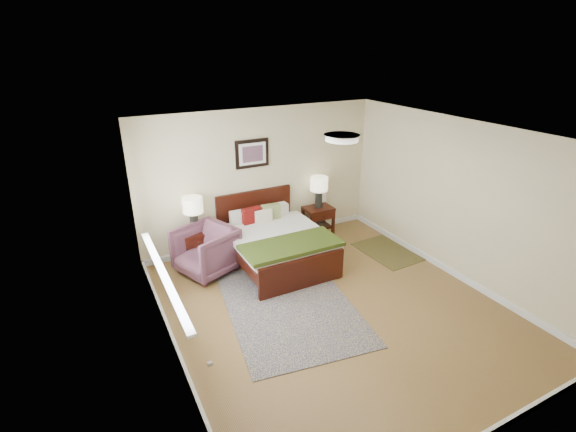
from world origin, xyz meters
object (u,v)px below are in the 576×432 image
object	(u,v)px
nightstand_left	(196,238)
lamp_right	(319,187)
bed	(275,238)
nightstand_right	(318,217)
lamp_left	(193,208)
armchair	(206,251)
rug_persian	(290,306)

from	to	relation	value
nightstand_left	lamp_right	size ratio (longest dim) A/B	0.90
bed	nightstand_right	size ratio (longest dim) A/B	3.45
bed	lamp_left	distance (m)	1.46
nightstand_left	armchair	world-z (taller)	armchair
rug_persian	nightstand_left	bearing A→B (deg)	120.45
rug_persian	armchair	bearing A→B (deg)	125.10
nightstand_right	lamp_right	xyz separation A→B (m)	(0.00, 0.01, 0.63)
nightstand_right	lamp_right	size ratio (longest dim) A/B	0.90
lamp_left	armchair	distance (m)	0.75
nightstand_left	lamp_right	distance (m)	2.50
nightstand_left	lamp_right	xyz separation A→B (m)	(2.45, 0.02, 0.54)
lamp_left	nightstand_right	bearing A→B (deg)	-0.33
bed	rug_persian	xyz separation A→B (m)	(-0.39, -1.27, -0.47)
nightstand_right	bed	bearing A→B (deg)	-151.64
bed	nightstand_right	xyz separation A→B (m)	(1.27, 0.69, -0.13)
rug_persian	nightstand_right	bearing A→B (deg)	58.13
nightstand_right	rug_persian	distance (m)	2.58
lamp_right	rug_persian	xyz separation A→B (m)	(-1.66, -1.97, -0.97)
nightstand_right	lamp_right	bearing A→B (deg)	90.00
bed	nightstand_left	bearing A→B (deg)	149.96
lamp_right	rug_persian	bearing A→B (deg)	-130.07
lamp_right	nightstand_right	bearing A→B (deg)	-90.00
armchair	rug_persian	size ratio (longest dim) A/B	0.35
nightstand_right	rug_persian	xyz separation A→B (m)	(-1.66, -1.96, -0.34)
bed	nightstand_right	world-z (taller)	bed
nightstand_left	lamp_right	world-z (taller)	lamp_right
nightstand_left	lamp_left	size ratio (longest dim) A/B	0.90
lamp_right	rug_persian	world-z (taller)	lamp_right
bed	rug_persian	distance (m)	1.41
bed	lamp_right	xyz separation A→B (m)	(1.27, 0.70, 0.50)
lamp_left	rug_persian	bearing A→B (deg)	-68.15
lamp_left	nightstand_left	bearing A→B (deg)	-90.00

